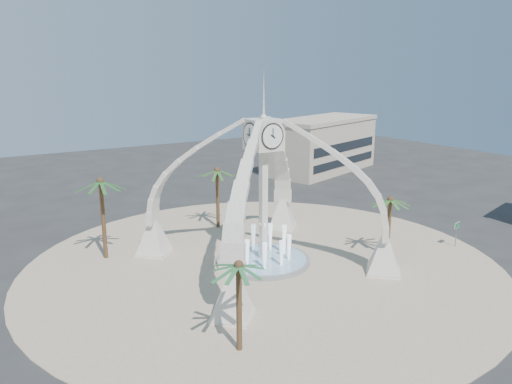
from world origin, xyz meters
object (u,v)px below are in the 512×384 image
palm_south (239,267)px  clock_tower (263,189)px  palm_north (217,171)px  street_sign (457,229)px  fountain (263,260)px  palm_west (100,182)px  palm_east (390,200)px

palm_south → clock_tower: bearing=50.9°
palm_north → palm_south: 23.71m
palm_south → palm_north: bearing=64.8°
clock_tower → street_sign: 18.99m
clock_tower → palm_south: 13.82m
fountain → palm_west: (-11.05, 8.33, 6.55)m
palm_east → palm_north: bearing=119.9°
palm_east → palm_south: bearing=-162.0°
clock_tower → palm_north: clock_tower is taller
palm_north → street_sign: bearing=-47.3°
street_sign → clock_tower: bearing=148.1°
fountain → palm_west: size_ratio=1.04×
clock_tower → street_sign: clock_tower is taller
fountain → palm_north: bearing=82.5°
street_sign → fountain: bearing=148.1°
palm_south → street_sign: 26.53m
palm_south → palm_east: bearing=18.0°
palm_west → palm_south: size_ratio=1.27×
palm_west → palm_north: size_ratio=1.12×
palm_east → palm_south: size_ratio=0.97×
palm_west → palm_south: (2.37, -19.01, -1.53)m
fountain → palm_west: 15.31m
palm_north → palm_east: bearing=-60.1°
palm_east → palm_south: 19.86m
fountain → palm_west: bearing=143.0°
fountain → street_sign: bearing=-20.3°
palm_east → palm_west: (-21.25, 12.88, 1.70)m
clock_tower → street_sign: bearing=-20.3°
clock_tower → palm_west: clock_tower is taller
fountain → palm_south: 14.65m
fountain → palm_north: (1.41, 10.75, 5.75)m
fountain → street_sign: 18.47m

